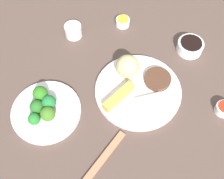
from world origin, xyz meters
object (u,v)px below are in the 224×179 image
object	(u,v)px
sauce_ramekin_hot_mustard	(123,22)
teacup	(73,31)
broccoli_plate	(46,111)
sauce_ramekin_sweet_and_sour	(224,109)
chopsticks_pair	(102,160)
soy_sauce_bowl	(190,47)
main_plate	(138,91)

from	to	relation	value
sauce_ramekin_hot_mustard	teacup	world-z (taller)	teacup
teacup	broccoli_plate	bearing A→B (deg)	78.58
sauce_ramekin_sweet_and_sour	broccoli_plate	bearing A→B (deg)	0.33
teacup	chopsticks_pair	bearing A→B (deg)	103.15
soy_sauce_bowl	chopsticks_pair	bearing A→B (deg)	52.58
main_plate	teacup	distance (m)	0.33
sauce_ramekin_hot_mustard	chopsticks_pair	bearing A→B (deg)	82.22
broccoli_plate	chopsticks_pair	bearing A→B (deg)	138.77
main_plate	soy_sauce_bowl	world-z (taller)	soy_sauce_bowl
soy_sauce_bowl	sauce_ramekin_sweet_and_sour	bearing A→B (deg)	105.93
main_plate	teacup	xyz separation A→B (m)	(0.22, -0.24, 0.02)
main_plate	broccoli_plate	xyz separation A→B (m)	(0.29, 0.07, -0.00)
main_plate	chopsticks_pair	distance (m)	0.25
broccoli_plate	chopsticks_pair	size ratio (longest dim) A/B	1.05
broccoli_plate	sauce_ramekin_hot_mustard	bearing A→B (deg)	-123.58
main_plate	sauce_ramekin_hot_mustard	distance (m)	0.30
main_plate	sauce_ramekin_sweet_and_sour	distance (m)	0.27
sauce_ramekin_hot_mustard	teacup	distance (m)	0.19
main_plate	sauce_ramekin_sweet_and_sour	bearing A→B (deg)	165.13
main_plate	chopsticks_pair	size ratio (longest dim) A/B	1.36
broccoli_plate	sauce_ramekin_sweet_and_sour	size ratio (longest dim) A/B	4.12
broccoli_plate	teacup	world-z (taller)	teacup
sauce_ramekin_sweet_and_sour	main_plate	bearing A→B (deg)	-14.87
broccoli_plate	main_plate	bearing A→B (deg)	-165.87
broccoli_plate	teacup	bearing A→B (deg)	-101.42
sauce_ramekin_sweet_and_sour	chopsticks_pair	bearing A→B (deg)	22.58
broccoli_plate	sauce_ramekin_hot_mustard	distance (m)	0.44
main_plate	broccoli_plate	distance (m)	0.30
main_plate	sauce_ramekin_hot_mustard	size ratio (longest dim) A/B	5.32
soy_sauce_bowl	main_plate	bearing A→B (deg)	42.23
main_plate	sauce_ramekin_hot_mustard	bearing A→B (deg)	-81.89
teacup	chopsticks_pair	distance (m)	0.48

